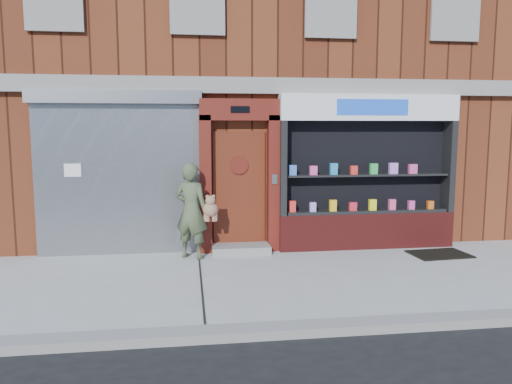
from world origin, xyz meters
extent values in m
plane|color=#9E9E99|center=(0.00, 0.00, 0.00)|extent=(80.00, 80.00, 0.00)
cube|color=gray|center=(0.00, -2.15, 0.06)|extent=(60.00, 0.30, 0.12)
cube|color=#552413|center=(0.00, 6.00, 4.00)|extent=(12.00, 8.00, 8.00)
cube|color=gray|center=(0.00, 1.92, 3.15)|extent=(12.00, 0.16, 0.30)
cube|color=black|center=(3.50, 1.97, 4.80)|extent=(0.90, 0.06, 1.40)
cube|color=gray|center=(3.50, 1.93, 4.80)|extent=(1.00, 0.06, 1.50)
cube|color=gray|center=(-3.00, 1.94, 1.40)|extent=(3.00, 0.10, 2.80)
cube|color=slate|center=(-3.00, 1.88, 2.92)|extent=(3.10, 0.30, 0.24)
cube|color=white|center=(-3.80, 1.88, 1.60)|extent=(0.30, 0.01, 0.24)
cube|color=#58160F|center=(-1.40, 1.86, 1.30)|extent=(0.22, 0.28, 2.60)
cube|color=#58160F|center=(-0.10, 1.86, 1.30)|extent=(0.22, 0.28, 2.60)
cube|color=#58160F|center=(-0.75, 1.86, 2.70)|extent=(1.50, 0.28, 0.40)
cube|color=black|center=(-0.75, 1.71, 2.70)|extent=(0.35, 0.01, 0.12)
cube|color=#581F10|center=(-0.75, 1.97, 1.20)|extent=(1.00, 0.06, 2.20)
cylinder|color=black|center=(-0.75, 1.93, 1.65)|extent=(0.28, 0.02, 0.28)
cylinder|color=#58160F|center=(-0.75, 1.92, 1.65)|extent=(0.34, 0.02, 0.34)
cube|color=gray|center=(-0.75, 1.70, 0.07)|extent=(1.10, 0.55, 0.15)
cube|color=slate|center=(-0.10, 1.71, 1.40)|extent=(0.10, 0.02, 0.18)
cube|color=maroon|center=(1.75, 1.80, 0.35)|extent=(3.50, 0.40, 0.70)
cube|color=black|center=(0.06, 1.80, 1.60)|extent=(0.12, 0.40, 1.80)
cube|color=black|center=(3.44, 1.80, 1.60)|extent=(0.12, 0.40, 1.80)
cube|color=black|center=(1.75, 1.99, 1.60)|extent=(3.30, 0.03, 1.80)
cube|color=black|center=(1.75, 1.80, 0.73)|extent=(3.20, 0.36, 0.06)
cube|color=black|center=(1.75, 1.80, 1.45)|extent=(3.20, 0.36, 0.04)
cube|color=white|center=(1.75, 1.80, 2.75)|extent=(3.50, 0.40, 0.50)
cube|color=blue|center=(1.75, 1.59, 2.75)|extent=(1.40, 0.01, 0.30)
cube|color=red|center=(0.25, 1.72, 0.87)|extent=(0.12, 0.09, 0.22)
cube|color=#B388F5|center=(0.65, 1.72, 0.85)|extent=(0.12, 0.09, 0.18)
cube|color=yellow|center=(1.05, 1.72, 0.87)|extent=(0.13, 0.09, 0.22)
cube|color=red|center=(1.45, 1.72, 0.84)|extent=(0.15, 0.09, 0.17)
cube|color=yellow|center=(1.85, 1.72, 0.87)|extent=(0.14, 0.09, 0.21)
cube|color=#E64C7F|center=(2.25, 1.72, 0.86)|extent=(0.13, 0.09, 0.21)
cube|color=#DA4897|center=(2.65, 1.72, 0.85)|extent=(0.12, 0.09, 0.17)
cube|color=orange|center=(3.05, 1.72, 0.84)|extent=(0.12, 0.09, 0.16)
cube|color=#3D6BD1|center=(0.25, 1.72, 1.57)|extent=(0.13, 0.09, 0.19)
cube|color=#E44C97|center=(0.65, 1.72, 1.56)|extent=(0.14, 0.09, 0.18)
cube|color=teal|center=(1.05, 1.72, 1.58)|extent=(0.14, 0.09, 0.22)
cube|color=red|center=(1.45, 1.72, 1.55)|extent=(0.14, 0.09, 0.17)
cube|color=green|center=(1.85, 1.72, 1.57)|extent=(0.15, 0.09, 0.21)
cube|color=#BA79DB|center=(2.25, 1.72, 1.58)|extent=(0.16, 0.09, 0.22)
cube|color=#D7478B|center=(2.65, 1.72, 1.56)|extent=(0.16, 0.09, 0.19)
imported|color=#465236|center=(-1.67, 1.45, 0.87)|extent=(0.76, 0.67, 1.75)
sphere|color=#926549|center=(-1.33, 1.36, 0.91)|extent=(0.27, 0.27, 0.27)
sphere|color=#926549|center=(-1.33, 1.31, 1.08)|extent=(0.18, 0.18, 0.18)
sphere|color=#926549|center=(-1.39, 1.31, 1.15)|extent=(0.06, 0.06, 0.06)
sphere|color=#926549|center=(-1.28, 1.31, 1.15)|extent=(0.06, 0.06, 0.06)
cylinder|color=#926549|center=(-1.42, 1.36, 0.77)|extent=(0.06, 0.06, 0.16)
cylinder|color=#926549|center=(-1.24, 1.36, 0.77)|extent=(0.06, 0.06, 0.16)
cylinder|color=#926549|center=(-1.39, 1.34, 0.77)|extent=(0.06, 0.06, 0.16)
cylinder|color=#926549|center=(-1.28, 1.34, 0.77)|extent=(0.06, 0.06, 0.16)
cube|color=black|center=(2.93, 1.04, 0.01)|extent=(1.11, 0.82, 0.03)
camera|label=1|loc=(-1.72, -7.52, 2.38)|focal=35.00mm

